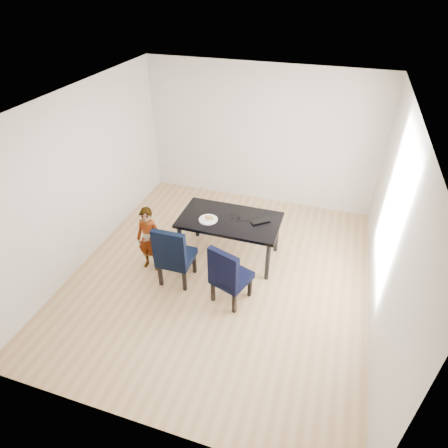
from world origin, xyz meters
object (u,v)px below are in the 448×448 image
(dining_table, at_px, (230,238))
(chair_right, at_px, (232,273))
(plate, at_px, (208,220))
(child, at_px, (149,239))
(chair_left, at_px, (176,253))
(laptop, at_px, (259,219))

(dining_table, height_order, chair_right, chair_right)
(chair_right, distance_m, plate, 1.05)
(dining_table, relative_size, chair_right, 1.62)
(child, height_order, plate, child)
(child, relative_size, plate, 3.75)
(chair_left, bearing_deg, dining_table, 51.65)
(chair_right, relative_size, child, 0.89)
(plate, bearing_deg, dining_table, 23.12)
(child, height_order, laptop, child)
(child, bearing_deg, dining_table, 30.50)
(child, bearing_deg, laptop, 25.97)
(chair_left, height_order, plate, chair_left)
(laptop, bearing_deg, dining_table, -25.70)
(dining_table, xyz_separation_m, plate, (-0.31, -0.13, 0.38))
(plate, relative_size, laptop, 0.95)
(laptop, bearing_deg, child, -13.14)
(dining_table, distance_m, child, 1.30)
(chair_right, height_order, laptop, chair_right)
(dining_table, height_order, chair_left, chair_left)
(chair_right, bearing_deg, chair_left, -170.29)
(chair_right, relative_size, plate, 3.35)
(chair_right, distance_m, child, 1.46)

